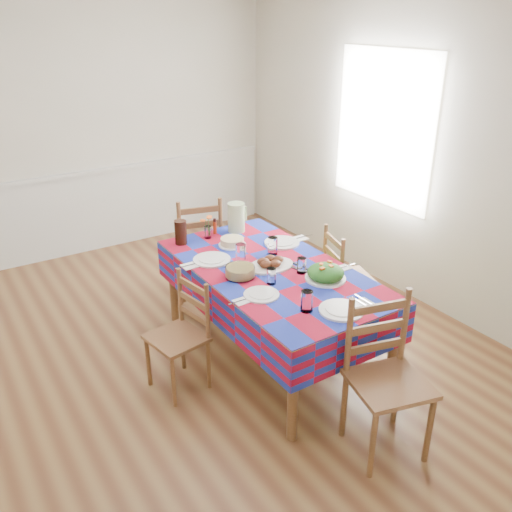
{
  "coord_description": "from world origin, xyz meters",
  "views": [
    {
      "loc": [
        -1.48,
        -3.29,
        2.5
      ],
      "look_at": [
        0.53,
        -0.18,
        0.81
      ],
      "focal_mm": 38.0,
      "sensor_mm": 36.0,
      "label": 1
    }
  ],
  "objects_px": {
    "chair_near": "(386,379)",
    "chair_far": "(198,246)",
    "chair_left": "(181,336)",
    "tea_pitcher": "(181,232)",
    "meat_platter": "(270,263)",
    "chair_right": "(345,279)",
    "dining_table": "(272,278)",
    "green_pitcher": "(236,217)"
  },
  "relations": [
    {
      "from": "chair_near",
      "to": "chair_far",
      "type": "bearing_deg",
      "value": 104.81
    },
    {
      "from": "chair_far",
      "to": "chair_left",
      "type": "distance_m",
      "value": 1.41
    },
    {
      "from": "tea_pitcher",
      "to": "chair_far",
      "type": "distance_m",
      "value": 0.64
    },
    {
      "from": "tea_pitcher",
      "to": "chair_far",
      "type": "relative_size",
      "value": 0.2
    },
    {
      "from": "meat_platter",
      "to": "chair_left",
      "type": "relative_size",
      "value": 0.44
    },
    {
      "from": "meat_platter",
      "to": "chair_right",
      "type": "xyz_separation_m",
      "value": [
        0.75,
        -0.02,
        -0.33
      ]
    },
    {
      "from": "dining_table",
      "to": "chair_far",
      "type": "height_order",
      "value": "chair_far"
    },
    {
      "from": "chair_near",
      "to": "green_pitcher",
      "type": "bearing_deg",
      "value": 99.77
    },
    {
      "from": "meat_platter",
      "to": "chair_far",
      "type": "height_order",
      "value": "chair_far"
    },
    {
      "from": "green_pitcher",
      "to": "chair_near",
      "type": "relative_size",
      "value": 0.25
    },
    {
      "from": "chair_near",
      "to": "chair_far",
      "type": "height_order",
      "value": "chair_near"
    },
    {
      "from": "chair_left",
      "to": "chair_right",
      "type": "height_order",
      "value": "chair_right"
    },
    {
      "from": "dining_table",
      "to": "chair_left",
      "type": "xyz_separation_m",
      "value": [
        -0.76,
        0.01,
        -0.25
      ]
    },
    {
      "from": "chair_left",
      "to": "meat_platter",
      "type": "bearing_deg",
      "value": 82.04
    },
    {
      "from": "chair_far",
      "to": "chair_left",
      "type": "height_order",
      "value": "chair_far"
    },
    {
      "from": "meat_platter",
      "to": "green_pitcher",
      "type": "distance_m",
      "value": 0.78
    },
    {
      "from": "green_pitcher",
      "to": "meat_platter",
      "type": "bearing_deg",
      "value": -101.78
    },
    {
      "from": "dining_table",
      "to": "chair_left",
      "type": "distance_m",
      "value": 0.8
    },
    {
      "from": "chair_far",
      "to": "chair_right",
      "type": "bearing_deg",
      "value": 137.7
    },
    {
      "from": "chair_near",
      "to": "chair_right",
      "type": "relative_size",
      "value": 1.13
    },
    {
      "from": "tea_pitcher",
      "to": "green_pitcher",
      "type": "bearing_deg",
      "value": -0.77
    },
    {
      "from": "tea_pitcher",
      "to": "chair_near",
      "type": "height_order",
      "value": "chair_near"
    },
    {
      "from": "green_pitcher",
      "to": "chair_near",
      "type": "height_order",
      "value": "chair_near"
    },
    {
      "from": "green_pitcher",
      "to": "chair_near",
      "type": "distance_m",
      "value": 2.03
    },
    {
      "from": "meat_platter",
      "to": "chair_left",
      "type": "distance_m",
      "value": 0.85
    },
    {
      "from": "green_pitcher",
      "to": "chair_right",
      "type": "xyz_separation_m",
      "value": [
        0.59,
        -0.78,
        -0.43
      ]
    },
    {
      "from": "green_pitcher",
      "to": "chair_right",
      "type": "height_order",
      "value": "green_pitcher"
    },
    {
      "from": "dining_table",
      "to": "chair_right",
      "type": "height_order",
      "value": "chair_right"
    },
    {
      "from": "dining_table",
      "to": "chair_near",
      "type": "relative_size",
      "value": 1.91
    },
    {
      "from": "tea_pitcher",
      "to": "chair_left",
      "type": "relative_size",
      "value": 0.24
    },
    {
      "from": "dining_table",
      "to": "meat_platter",
      "type": "height_order",
      "value": "meat_platter"
    },
    {
      "from": "chair_left",
      "to": "chair_near",
      "type": "bearing_deg",
      "value": 23.13
    },
    {
      "from": "meat_platter",
      "to": "dining_table",
      "type": "bearing_deg",
      "value": -106.08
    },
    {
      "from": "chair_far",
      "to": "dining_table",
      "type": "bearing_deg",
      "value": 105.13
    },
    {
      "from": "tea_pitcher",
      "to": "chair_near",
      "type": "xyz_separation_m",
      "value": [
        0.37,
        -1.99,
        -0.35
      ]
    },
    {
      "from": "dining_table",
      "to": "meat_platter",
      "type": "xyz_separation_m",
      "value": [
        0.01,
        0.03,
        0.11
      ]
    },
    {
      "from": "chair_far",
      "to": "chair_right",
      "type": "relative_size",
      "value": 1.12
    },
    {
      "from": "chair_right",
      "to": "chair_left",
      "type": "bearing_deg",
      "value": 106.41
    },
    {
      "from": "green_pitcher",
      "to": "chair_right",
      "type": "relative_size",
      "value": 0.29
    },
    {
      "from": "tea_pitcher",
      "to": "chair_left",
      "type": "bearing_deg",
      "value": -116.97
    },
    {
      "from": "green_pitcher",
      "to": "dining_table",
      "type": "bearing_deg",
      "value": -101.95
    },
    {
      "from": "tea_pitcher",
      "to": "chair_right",
      "type": "relative_size",
      "value": 0.23
    }
  ]
}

